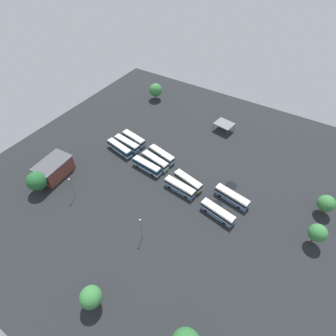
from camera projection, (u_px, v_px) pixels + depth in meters
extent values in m
plane|color=black|center=(170.00, 174.00, 92.53)|extent=(123.38, 123.38, 0.00)
cube|color=silver|center=(232.00, 197.00, 83.05)|extent=(11.75, 4.37, 3.02)
cube|color=beige|center=(233.00, 194.00, 81.91)|extent=(11.26, 4.09, 0.14)
cube|color=black|center=(232.00, 196.00, 82.70)|extent=(11.81, 4.41, 0.97)
cube|color=#1E56A8|center=(231.00, 199.00, 83.65)|extent=(11.81, 4.41, 0.60)
cube|color=black|center=(217.00, 187.00, 85.27)|extent=(0.40, 2.07, 1.11)
cylinder|color=black|center=(220.00, 196.00, 85.01)|extent=(1.04, 0.46, 1.00)
cylinder|color=black|center=(224.00, 192.00, 86.24)|extent=(1.04, 0.46, 1.00)
cylinder|color=black|center=(239.00, 208.00, 81.74)|extent=(1.04, 0.46, 1.00)
cylinder|color=black|center=(243.00, 203.00, 82.96)|extent=(1.04, 0.46, 1.00)
cube|color=silver|center=(218.00, 212.00, 78.94)|extent=(11.36, 4.42, 3.02)
cube|color=beige|center=(218.00, 209.00, 77.81)|extent=(10.89, 4.14, 0.14)
cube|color=black|center=(218.00, 211.00, 78.59)|extent=(11.42, 4.47, 0.97)
cube|color=#1E56A8|center=(217.00, 214.00, 79.55)|extent=(11.42, 4.47, 0.60)
cube|color=black|center=(203.00, 201.00, 81.11)|extent=(0.42, 2.07, 1.11)
cylinder|color=black|center=(206.00, 211.00, 80.88)|extent=(1.04, 0.47, 1.00)
cylinder|color=black|center=(210.00, 206.00, 82.09)|extent=(1.04, 0.47, 1.00)
cylinder|color=black|center=(224.00, 224.00, 77.68)|extent=(1.04, 0.47, 1.00)
cylinder|color=black|center=(228.00, 219.00, 78.89)|extent=(1.04, 0.47, 1.00)
cube|color=silver|center=(188.00, 181.00, 87.75)|extent=(10.87, 4.68, 3.02)
cube|color=beige|center=(188.00, 178.00, 86.61)|extent=(10.41, 4.40, 0.14)
cube|color=black|center=(188.00, 180.00, 87.40)|extent=(10.93, 4.73, 0.97)
cube|color=orange|center=(188.00, 183.00, 88.35)|extent=(10.93, 4.73, 0.60)
cube|color=black|center=(177.00, 172.00, 89.89)|extent=(0.49, 2.05, 1.11)
cylinder|color=black|center=(178.00, 181.00, 89.69)|extent=(1.04, 0.50, 1.00)
cylinder|color=black|center=(183.00, 177.00, 90.86)|extent=(1.04, 0.50, 1.00)
cylinder|color=black|center=(193.00, 191.00, 86.52)|extent=(1.04, 0.50, 1.00)
cylinder|color=black|center=(197.00, 187.00, 87.69)|extent=(1.04, 0.50, 1.00)
cube|color=silver|center=(180.00, 187.00, 85.84)|extent=(11.22, 3.60, 3.02)
cube|color=beige|center=(180.00, 184.00, 84.71)|extent=(10.76, 3.35, 0.14)
cube|color=black|center=(180.00, 186.00, 85.49)|extent=(11.28, 3.64, 0.97)
cube|color=#1E56A8|center=(180.00, 189.00, 86.45)|extent=(11.28, 3.64, 0.60)
cube|color=black|center=(167.00, 179.00, 87.77)|extent=(0.26, 2.08, 1.11)
cylinder|color=black|center=(169.00, 187.00, 87.58)|extent=(1.02, 0.40, 1.00)
cylinder|color=black|center=(174.00, 183.00, 88.88)|extent=(1.02, 0.40, 1.00)
cylinder|color=black|center=(186.00, 197.00, 84.68)|extent=(1.02, 0.40, 1.00)
cylinder|color=black|center=(190.00, 193.00, 85.97)|extent=(1.02, 0.40, 1.00)
cube|color=silver|center=(162.00, 155.00, 96.87)|extent=(11.37, 4.73, 3.02)
cube|color=beige|center=(162.00, 152.00, 95.73)|extent=(10.89, 4.44, 0.14)
cube|color=black|center=(162.00, 154.00, 96.52)|extent=(11.43, 4.78, 0.97)
cube|color=#1E56A8|center=(162.00, 157.00, 97.47)|extent=(11.43, 4.78, 0.60)
cube|color=black|center=(151.00, 147.00, 99.12)|extent=(0.48, 2.06, 1.11)
cylinder|color=black|center=(153.00, 155.00, 98.87)|extent=(1.04, 0.50, 1.00)
cylinder|color=black|center=(158.00, 152.00, 100.05)|extent=(1.04, 0.50, 1.00)
cylinder|color=black|center=(166.00, 163.00, 95.57)|extent=(1.04, 0.50, 1.00)
cylinder|color=black|center=(170.00, 160.00, 96.75)|extent=(1.04, 0.50, 1.00)
cube|color=silver|center=(155.00, 161.00, 94.65)|extent=(11.41, 4.31, 3.02)
cube|color=beige|center=(155.00, 158.00, 93.51)|extent=(10.94, 4.03, 0.14)
cube|color=black|center=(155.00, 160.00, 94.30)|extent=(11.47, 4.35, 0.97)
cube|color=#2D8C4C|center=(155.00, 163.00, 95.25)|extent=(11.47, 4.35, 0.60)
cube|color=black|center=(144.00, 153.00, 96.79)|extent=(0.40, 2.07, 1.11)
cylinder|color=black|center=(146.00, 161.00, 96.56)|extent=(1.04, 0.46, 1.00)
cylinder|color=black|center=(151.00, 158.00, 97.79)|extent=(1.04, 0.46, 1.00)
cylinder|color=black|center=(160.00, 170.00, 93.39)|extent=(1.04, 0.46, 1.00)
cylinder|color=black|center=(164.00, 166.00, 94.61)|extent=(1.04, 0.46, 1.00)
cube|color=teal|center=(147.00, 166.00, 92.75)|extent=(11.63, 3.56, 3.02)
cube|color=beige|center=(147.00, 163.00, 91.61)|extent=(11.16, 3.32, 0.14)
cube|color=black|center=(147.00, 165.00, 92.40)|extent=(11.69, 3.60, 0.97)
cube|color=silver|center=(147.00, 168.00, 93.35)|extent=(11.69, 3.60, 0.60)
cube|color=black|center=(135.00, 158.00, 94.74)|extent=(0.25, 2.08, 1.11)
cylinder|color=black|center=(138.00, 166.00, 94.53)|extent=(1.02, 0.39, 1.00)
cylinder|color=black|center=(142.00, 163.00, 95.83)|extent=(1.02, 0.39, 1.00)
cylinder|color=black|center=(152.00, 175.00, 91.54)|extent=(1.02, 0.39, 1.00)
cylinder|color=black|center=(157.00, 171.00, 92.84)|extent=(1.02, 0.39, 1.00)
cube|color=silver|center=(134.00, 139.00, 103.49)|extent=(10.95, 4.30, 3.02)
cube|color=beige|center=(133.00, 136.00, 102.36)|extent=(10.50, 4.03, 0.14)
cube|color=black|center=(134.00, 138.00, 103.14)|extent=(11.01, 4.35, 0.97)
cube|color=#1E56A8|center=(134.00, 140.00, 104.10)|extent=(11.01, 4.35, 0.60)
cube|color=black|center=(125.00, 132.00, 105.55)|extent=(0.41, 2.07, 1.11)
cylinder|color=black|center=(126.00, 139.00, 105.35)|extent=(1.04, 0.46, 1.00)
cylinder|color=black|center=(131.00, 136.00, 106.57)|extent=(1.04, 0.46, 1.00)
cylinder|color=black|center=(138.00, 146.00, 102.29)|extent=(1.04, 0.46, 1.00)
cylinder|color=black|center=(142.00, 143.00, 103.51)|extent=(1.04, 0.46, 1.00)
cube|color=silver|center=(127.00, 144.00, 101.43)|extent=(11.61, 3.92, 3.02)
cube|color=beige|center=(126.00, 140.00, 100.30)|extent=(11.14, 3.67, 0.14)
cube|color=black|center=(127.00, 143.00, 101.09)|extent=(11.68, 3.97, 0.97)
cube|color=#1E56A8|center=(127.00, 145.00, 102.04)|extent=(11.68, 3.97, 0.60)
cube|color=black|center=(117.00, 137.00, 103.52)|extent=(0.32, 2.08, 1.11)
cylinder|color=black|center=(119.00, 144.00, 103.29)|extent=(1.03, 0.42, 1.00)
cylinder|color=black|center=(123.00, 141.00, 104.56)|extent=(1.03, 0.42, 1.00)
cylinder|color=black|center=(132.00, 151.00, 100.19)|extent=(1.03, 0.42, 1.00)
cylinder|color=black|center=(136.00, 148.00, 101.46)|extent=(1.03, 0.42, 1.00)
cube|color=teal|center=(120.00, 148.00, 99.52)|extent=(11.92, 4.61, 3.02)
cube|color=beige|center=(119.00, 145.00, 98.39)|extent=(11.42, 4.32, 0.14)
cube|color=black|center=(119.00, 147.00, 99.18)|extent=(11.98, 4.66, 0.97)
cube|color=silver|center=(120.00, 150.00, 100.13)|extent=(11.98, 4.66, 0.60)
cube|color=black|center=(110.00, 140.00, 101.85)|extent=(0.44, 2.06, 1.11)
cylinder|color=black|center=(112.00, 148.00, 101.56)|extent=(1.04, 0.48, 1.00)
cylinder|color=black|center=(116.00, 145.00, 102.76)|extent=(1.04, 0.48, 1.00)
cylinder|color=black|center=(124.00, 157.00, 98.17)|extent=(1.04, 0.48, 1.00)
cylinder|color=black|center=(128.00, 153.00, 99.37)|extent=(1.04, 0.48, 1.00)
cube|color=brown|center=(55.00, 169.00, 90.45)|extent=(8.20, 12.01, 5.65)
cube|color=#4C4C51|center=(52.00, 163.00, 88.29)|extent=(8.69, 12.74, 0.36)
cube|color=black|center=(44.00, 183.00, 88.13)|extent=(1.80, 0.17, 2.20)
cube|color=slate|center=(224.00, 124.00, 107.79)|extent=(8.17, 7.10, 0.20)
cylinder|color=#59595B|center=(213.00, 127.00, 109.18)|extent=(0.20, 0.20, 3.36)
cylinder|color=#59595B|center=(220.00, 121.00, 112.04)|extent=(0.20, 0.20, 3.36)
cylinder|color=#59595B|center=(227.00, 133.00, 106.11)|extent=(0.20, 0.20, 3.36)
cylinder|color=#59595B|center=(234.00, 127.00, 108.97)|extent=(0.20, 0.20, 3.36)
cylinder|color=slate|center=(73.00, 188.00, 82.46)|extent=(0.16, 0.16, 8.42)
cube|color=silver|center=(69.00, 179.00, 79.31)|extent=(0.56, 0.28, 0.20)
cylinder|color=slate|center=(141.00, 229.00, 72.11)|extent=(0.16, 0.16, 8.65)
cube|color=silver|center=(140.00, 220.00, 68.88)|extent=(0.56, 0.28, 0.20)
cylinder|color=brown|center=(321.00, 210.00, 80.37)|extent=(0.44, 0.44, 2.32)
sphere|color=#387A3D|center=(326.00, 203.00, 77.96)|extent=(5.17, 5.17, 5.17)
cylinder|color=brown|center=(156.00, 97.00, 127.09)|extent=(0.44, 0.44, 2.24)
sphere|color=#387A3D|center=(156.00, 90.00, 124.41)|extent=(6.13, 6.13, 6.13)
cylinder|color=brown|center=(312.00, 239.00, 72.82)|extent=(0.44, 0.44, 3.19)
sphere|color=#387A3D|center=(318.00, 233.00, 70.17)|extent=(4.94, 4.94, 4.94)
cylinder|color=brown|center=(41.00, 189.00, 86.39)|extent=(0.44, 0.44, 2.22)
sphere|color=#235B2D|center=(37.00, 181.00, 83.65)|extent=(6.38, 6.38, 6.38)
cylinder|color=brown|center=(94.00, 302.00, 61.71)|extent=(0.44, 0.44, 2.53)
sphere|color=#387A3D|center=(91.00, 297.00, 59.21)|extent=(5.22, 5.22, 5.22)
cylinder|color=black|center=(217.00, 205.00, 83.11)|extent=(3.77, 3.77, 0.01)
cylinder|color=black|center=(231.00, 185.00, 88.78)|extent=(4.12, 4.12, 0.01)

